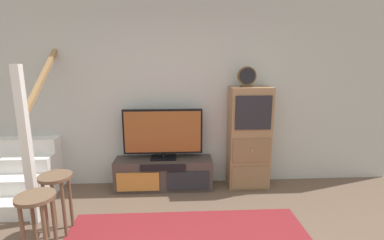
% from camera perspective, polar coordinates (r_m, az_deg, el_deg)
% --- Properties ---
extents(back_wall, '(6.40, 0.12, 2.70)m').
position_cam_1_polar(back_wall, '(4.12, -1.75, 5.33)').
color(back_wall, '#B2B7B2').
rests_on(back_wall, ground_plane).
extents(media_console, '(1.39, 0.38, 0.44)m').
position_cam_1_polar(media_console, '(4.16, -5.77, -10.80)').
color(media_console, '#423833').
rests_on(media_console, ground_plane).
extents(television, '(1.12, 0.22, 0.72)m').
position_cam_1_polar(television, '(3.98, -5.94, -2.60)').
color(television, black).
rests_on(television, media_console).
extents(side_cabinet, '(0.58, 0.38, 1.47)m').
position_cam_1_polar(side_cabinet, '(4.12, 11.51, -3.66)').
color(side_cabinet, '#93704C').
rests_on(side_cabinet, ground_plane).
extents(desk_clock, '(0.26, 0.08, 0.28)m').
position_cam_1_polar(desk_clock, '(3.94, 11.09, 8.63)').
color(desk_clock, '#4C3823').
rests_on(desk_clock, side_cabinet).
extents(staircase, '(1.00, 1.36, 2.20)m').
position_cam_1_polar(staircase, '(4.63, -30.73, -8.12)').
color(staircase, white).
rests_on(staircase, ground_plane).
extents(bar_stool_near, '(0.34, 0.34, 0.67)m').
position_cam_1_polar(bar_stool_near, '(2.99, -28.95, -16.16)').
color(bar_stool_near, brown).
rests_on(bar_stool_near, ground_plane).
extents(bar_stool_far, '(0.34, 0.34, 0.66)m').
position_cam_1_polar(bar_stool_far, '(3.37, -25.81, -12.62)').
color(bar_stool_far, brown).
rests_on(bar_stool_far, ground_plane).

